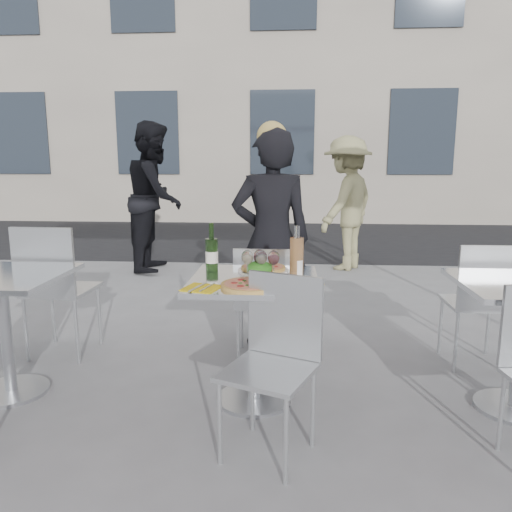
# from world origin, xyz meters

# --- Properties ---
(ground) EXTENTS (80.00, 80.00, 0.00)m
(ground) POSITION_xyz_m (0.00, 0.00, 0.00)
(ground) COLOR slate
(street_asphalt) EXTENTS (24.00, 5.00, 0.00)m
(street_asphalt) POSITION_xyz_m (0.00, 6.50, 0.00)
(street_asphalt) COLOR black
(street_asphalt) RESTS_ON ground
(building_facade) EXTENTS (24.00, 3.00, 10.00)m
(building_facade) POSITION_xyz_m (0.00, 10.00, 5.00)
(building_facade) COLOR #B3A794
(building_facade) RESTS_ON ground
(main_table) EXTENTS (0.72, 0.72, 0.75)m
(main_table) POSITION_xyz_m (0.00, 0.00, 0.54)
(main_table) COLOR #B7BABF
(main_table) RESTS_ON ground
(side_table_left) EXTENTS (0.72, 0.72, 0.75)m
(side_table_left) POSITION_xyz_m (-1.50, 0.00, 0.54)
(side_table_left) COLOR #B7BABF
(side_table_left) RESTS_ON ground
(chair_far) EXTENTS (0.39, 0.40, 0.83)m
(chair_far) POSITION_xyz_m (0.01, 0.60, 0.49)
(chair_far) COLOR silver
(chair_far) RESTS_ON ground
(chair_near) EXTENTS (0.52, 0.52, 0.86)m
(chair_near) POSITION_xyz_m (0.14, -0.46, 0.51)
(chair_near) COLOR silver
(chair_near) RESTS_ON ground
(side_chair_lfar) EXTENTS (0.46, 0.47, 0.97)m
(side_chair_lfar) POSITION_xyz_m (-1.46, 0.56, 0.57)
(side_chair_lfar) COLOR silver
(side_chair_lfar) RESTS_ON ground
(side_chair_rfar) EXTENTS (0.40, 0.41, 0.87)m
(side_chair_rfar) POSITION_xyz_m (1.49, 0.58, 0.52)
(side_chair_rfar) COLOR silver
(side_chair_rfar) RESTS_ON ground
(woman_diner) EXTENTS (0.65, 0.48, 1.64)m
(woman_diner) POSITION_xyz_m (0.06, 0.95, 0.82)
(woman_diner) COLOR black
(woman_diner) RESTS_ON ground
(pedestrian_a) EXTENTS (0.75, 0.95, 1.89)m
(pedestrian_a) POSITION_xyz_m (-1.53, 3.57, 0.94)
(pedestrian_a) COLOR black
(pedestrian_a) RESTS_ON ground
(pedestrian_b) EXTENTS (1.12, 1.28, 1.71)m
(pedestrian_b) POSITION_xyz_m (0.93, 3.77, 0.86)
(pedestrian_b) COLOR #938D5F
(pedestrian_b) RESTS_ON ground
(pizza_near) EXTENTS (0.32, 0.32, 0.02)m
(pizza_near) POSITION_xyz_m (-0.00, -0.20, 0.76)
(pizza_near) COLOR tan
(pizza_near) RESTS_ON main_table
(pizza_far) EXTENTS (0.31, 0.31, 0.03)m
(pizza_far) POSITION_xyz_m (0.04, 0.18, 0.77)
(pizza_far) COLOR white
(pizza_far) RESTS_ON main_table
(salad_plate) EXTENTS (0.22, 0.22, 0.09)m
(salad_plate) POSITION_xyz_m (0.03, 0.07, 0.79)
(salad_plate) COLOR white
(salad_plate) RESTS_ON main_table
(wine_bottle) EXTENTS (0.07, 0.08, 0.29)m
(wine_bottle) POSITION_xyz_m (-0.27, 0.16, 0.86)
(wine_bottle) COLOR #2A4F1D
(wine_bottle) RESTS_ON main_table
(carafe) EXTENTS (0.08, 0.08, 0.29)m
(carafe) POSITION_xyz_m (0.24, 0.11, 0.87)
(carafe) COLOR tan
(carafe) RESTS_ON main_table
(sugar_shaker) EXTENTS (0.06, 0.06, 0.11)m
(sugar_shaker) POSITION_xyz_m (0.24, 0.10, 0.80)
(sugar_shaker) COLOR white
(sugar_shaker) RESTS_ON main_table
(wineglass_white_a) EXTENTS (0.07, 0.07, 0.16)m
(wineglass_white_a) POSITION_xyz_m (-0.04, 0.03, 0.86)
(wineglass_white_a) COLOR white
(wineglass_white_a) RESTS_ON main_table
(wineglass_white_b) EXTENTS (0.07, 0.07, 0.16)m
(wineglass_white_b) POSITION_xyz_m (0.04, 0.03, 0.86)
(wineglass_white_b) COLOR white
(wineglass_white_b) RESTS_ON main_table
(wineglass_red_a) EXTENTS (0.07, 0.07, 0.16)m
(wineglass_red_a) POSITION_xyz_m (0.03, 0.05, 0.86)
(wineglass_red_a) COLOR white
(wineglass_red_a) RESTS_ON main_table
(wineglass_red_b) EXTENTS (0.07, 0.07, 0.16)m
(wineglass_red_b) POSITION_xyz_m (0.11, 0.03, 0.86)
(wineglass_red_b) COLOR white
(wineglass_red_b) RESTS_ON main_table
(napkin_left) EXTENTS (0.22, 0.22, 0.01)m
(napkin_left) POSITION_xyz_m (-0.26, -0.24, 0.75)
(napkin_left) COLOR yellow
(napkin_left) RESTS_ON main_table
(napkin_right) EXTENTS (0.24, 0.24, 0.01)m
(napkin_right) POSITION_xyz_m (0.27, -0.17, 0.75)
(napkin_right) COLOR yellow
(napkin_right) RESTS_ON main_table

